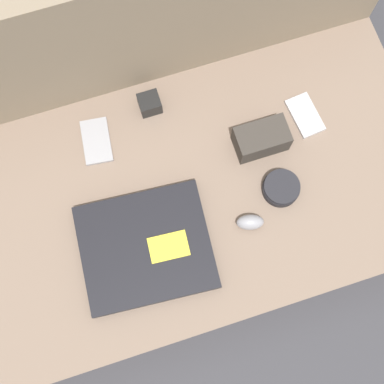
{
  "coord_description": "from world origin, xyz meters",
  "views": [
    {
      "loc": [
        -0.1,
        -0.3,
        1.4
      ],
      "look_at": [
        0.0,
        0.0,
        0.18
      ],
      "focal_mm": 50.0,
      "sensor_mm": 36.0,
      "label": 1
    }
  ],
  "objects_px": {
    "laptop": "(146,247)",
    "camera_pouch": "(261,139)",
    "speaker_puck": "(281,188)",
    "computer_mouse": "(250,222)",
    "phone_black": "(96,141)",
    "phone_silver": "(305,115)",
    "charger_brick": "(150,104)"
  },
  "relations": [
    {
      "from": "phone_black",
      "to": "camera_pouch",
      "type": "height_order",
      "value": "camera_pouch"
    },
    {
      "from": "laptop",
      "to": "camera_pouch",
      "type": "bearing_deg",
      "value": 30.22
    },
    {
      "from": "phone_black",
      "to": "phone_silver",
      "type": "bearing_deg",
      "value": -3.67
    },
    {
      "from": "phone_silver",
      "to": "charger_brick",
      "type": "bearing_deg",
      "value": 152.76
    },
    {
      "from": "camera_pouch",
      "to": "computer_mouse",
      "type": "bearing_deg",
      "value": -116.45
    },
    {
      "from": "computer_mouse",
      "to": "phone_silver",
      "type": "height_order",
      "value": "computer_mouse"
    },
    {
      "from": "phone_silver",
      "to": "charger_brick",
      "type": "distance_m",
      "value": 0.39
    },
    {
      "from": "speaker_puck",
      "to": "phone_black",
      "type": "xyz_separation_m",
      "value": [
        -0.39,
        0.25,
        -0.01
      ]
    },
    {
      "from": "phone_silver",
      "to": "phone_black",
      "type": "relative_size",
      "value": 0.93
    },
    {
      "from": "camera_pouch",
      "to": "charger_brick",
      "type": "xyz_separation_m",
      "value": [
        -0.23,
        0.18,
        -0.01
      ]
    },
    {
      "from": "phone_black",
      "to": "camera_pouch",
      "type": "distance_m",
      "value": 0.4
    },
    {
      "from": "computer_mouse",
      "to": "charger_brick",
      "type": "bearing_deg",
      "value": 126.29
    },
    {
      "from": "speaker_puck",
      "to": "phone_black",
      "type": "distance_m",
      "value": 0.46
    },
    {
      "from": "phone_silver",
      "to": "charger_brick",
      "type": "xyz_separation_m",
      "value": [
        -0.36,
        0.14,
        0.02
      ]
    },
    {
      "from": "camera_pouch",
      "to": "charger_brick",
      "type": "relative_size",
      "value": 2.41
    },
    {
      "from": "camera_pouch",
      "to": "charger_brick",
      "type": "bearing_deg",
      "value": 142.53
    },
    {
      "from": "laptop",
      "to": "phone_silver",
      "type": "height_order",
      "value": "laptop"
    },
    {
      "from": "computer_mouse",
      "to": "charger_brick",
      "type": "relative_size",
      "value": 1.36
    },
    {
      "from": "phone_black",
      "to": "speaker_puck",
      "type": "bearing_deg",
      "value": -26.46
    },
    {
      "from": "speaker_puck",
      "to": "charger_brick",
      "type": "height_order",
      "value": "charger_brick"
    },
    {
      "from": "laptop",
      "to": "phone_silver",
      "type": "bearing_deg",
      "value": 27.29
    },
    {
      "from": "speaker_puck",
      "to": "phone_silver",
      "type": "xyz_separation_m",
      "value": [
        0.12,
        0.16,
        -0.01
      ]
    },
    {
      "from": "computer_mouse",
      "to": "speaker_puck",
      "type": "bearing_deg",
      "value": 44.91
    },
    {
      "from": "laptop",
      "to": "camera_pouch",
      "type": "relative_size",
      "value": 2.5
    },
    {
      "from": "laptop",
      "to": "phone_black",
      "type": "xyz_separation_m",
      "value": [
        -0.04,
        0.29,
        -0.01
      ]
    },
    {
      "from": "computer_mouse",
      "to": "phone_silver",
      "type": "bearing_deg",
      "value": 59.36
    },
    {
      "from": "speaker_puck",
      "to": "charger_brick",
      "type": "bearing_deg",
      "value": 128.17
    },
    {
      "from": "speaker_puck",
      "to": "phone_black",
      "type": "bearing_deg",
      "value": 146.93
    },
    {
      "from": "speaker_puck",
      "to": "camera_pouch",
      "type": "height_order",
      "value": "camera_pouch"
    },
    {
      "from": "laptop",
      "to": "speaker_puck",
      "type": "height_order",
      "value": "speaker_puck"
    },
    {
      "from": "camera_pouch",
      "to": "phone_silver",
      "type": "bearing_deg",
      "value": 14.69
    },
    {
      "from": "camera_pouch",
      "to": "speaker_puck",
      "type": "bearing_deg",
      "value": -86.45
    }
  ]
}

